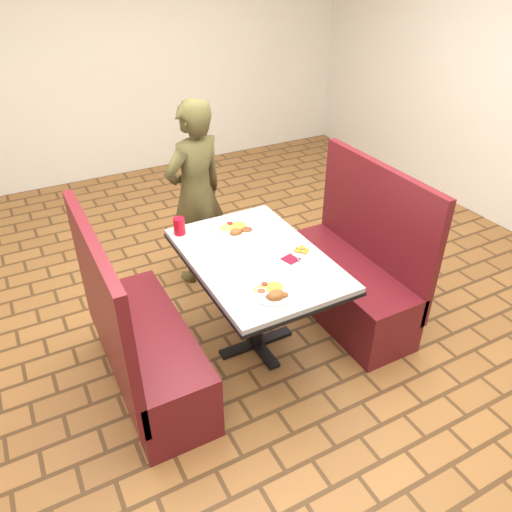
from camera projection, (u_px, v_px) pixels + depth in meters
name	position (u px, v px, depth m)	size (l,w,h in m)	color
room	(256.00, 64.00, 2.54)	(7.00, 7.04, 2.82)	#946030
dining_table	(256.00, 269.00, 3.22)	(0.81, 1.21, 0.75)	#A7A9AC
booth_bench_left	(142.00, 346.00, 3.07)	(0.47, 1.20, 1.17)	maroon
booth_bench_right	(351.00, 276.00, 3.71)	(0.47, 1.20, 1.17)	maroon
diner_person	(196.00, 195.00, 3.91)	(0.55, 0.36, 1.51)	brown
near_dinner_plate	(272.00, 290.00, 2.81)	(0.25, 0.25, 0.08)	white
far_dinner_plate	(237.00, 228.00, 3.42)	(0.27, 0.27, 0.07)	white
plantain_plate	(302.00, 251.00, 3.20)	(0.16, 0.16, 0.02)	white
maroon_napkin	(291.00, 259.00, 3.13)	(0.10, 0.10, 0.00)	#5C0D1E
spoon_utensil	(296.00, 257.00, 3.15)	(0.01, 0.14, 0.00)	#B8B8BC
red_tumbler	(179.00, 226.00, 3.37)	(0.08, 0.08, 0.12)	red
paper_napkin	(335.00, 283.00, 2.90)	(0.19, 0.14, 0.01)	white
knife_utensil	(275.00, 293.00, 2.82)	(0.01, 0.18, 0.00)	silver
fork_utensil	(278.00, 294.00, 2.81)	(0.01, 0.15, 0.00)	silver
lettuce_shreds	(257.00, 250.00, 3.22)	(0.28, 0.32, 0.00)	#8BCC51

